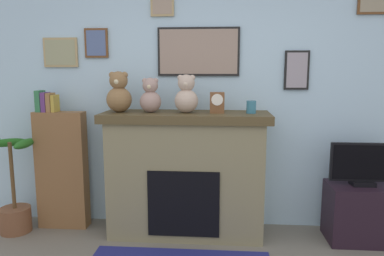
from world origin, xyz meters
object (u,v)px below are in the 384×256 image
Objects in this scene: teddy_bear_brown at (150,97)px; teddy_bear_grey at (186,96)px; potted_plant at (13,197)px; tv_stand at (360,213)px; candle_jar at (251,107)px; fireplace at (186,173)px; mantel_clock at (217,103)px; bookshelf at (61,167)px; television at (364,165)px; teddy_bear_cream at (119,94)px.

teddy_bear_brown is 0.34m from teddy_bear_grey.
potted_plant is 1.70× the size of tv_stand.
candle_jar is at bearing 0.04° from teddy_bear_grey.
mantel_clock reaches higher than fireplace.
potted_plant is 8.71× the size of candle_jar.
tv_stand is 1.42m from candle_jar.
candle_jar reaches higher than fireplace.
teddy_bear_grey is at bearing -0.01° from teddy_bear_brown.
potted_plant is at bearing -177.56° from candle_jar.
bookshelf is at bearing 178.02° from tv_stand.
bookshelf reaches higher than television.
television is (1.63, -0.05, 0.13)m from fireplace.
potted_plant is at bearing -177.22° from mantel_clock.
candle_jar is at bearing 2.44° from potted_plant.
mantel_clock is at bearing 178.80° from tv_stand.
teddy_bear_grey is at bearing -3.21° from bookshelf.
teddy_bear_grey is (-1.62, 0.03, 1.08)m from tv_stand.
fireplace is 1.71m from potted_plant.
teddy_bear_cream is at bearing -179.98° from candle_jar.
television is at bearing -90.00° from tv_stand.
television is at bearing -1.70° from fireplace.
mantel_clock reaches higher than television.
fireplace is at bearing 3.15° from teddy_bear_brown.
teddy_bear_brown reaches higher than potted_plant.
teddy_bear_grey reaches higher than television.
fireplace is 4.42× the size of teddy_bear_grey.
bookshelf reaches higher than candle_jar.
potted_plant is 1.69× the size of television.
bookshelf is 2.32× the size of tv_stand.
bookshelf is 2.91m from tv_stand.
teddy_bear_cream reaches higher than fireplace.
television is 1.45m from mantel_clock.
teddy_bear_grey reaches higher than bookshelf.
candle_jar is 1.24m from teddy_bear_cream.
mantel_clock is (1.55, -0.07, 0.67)m from bookshelf.
television is 1.70× the size of teddy_bear_grey.
television is 2.05m from teddy_bear_brown.
fireplace is at bearing 1.66° from teddy_bear_cream.
teddy_bear_brown reaches higher than television.
television is at bearing -1.07° from teddy_bear_grey.
teddy_bear_grey is (1.69, 0.10, 0.99)m from potted_plant.
candle_jar is at bearing 178.28° from television.
bookshelf reaches higher than tv_stand.
bookshelf is at bearing 173.58° from teddy_bear_cream.
teddy_bear_cream is at bearing -178.34° from fireplace.
tv_stand is 1.68m from mantel_clock.
potted_plant is (-0.43, -0.17, -0.26)m from bookshelf.
fireplace is at bearing 178.32° from candle_jar.
bookshelf is 1.37× the size of potted_plant.
bookshelf is at bearing 21.55° from potted_plant.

